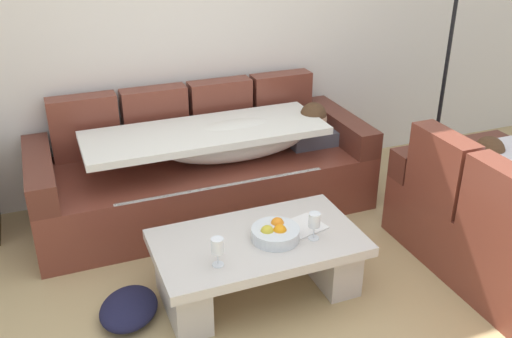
{
  "coord_description": "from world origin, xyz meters",
  "views": [
    {
      "loc": [
        -1.06,
        -2.04,
        2.18
      ],
      "look_at": [
        0.17,
        1.07,
        0.55
      ],
      "focal_mm": 39.98,
      "sensor_mm": 36.0,
      "label": 1
    }
  ],
  "objects_px": {
    "couch_along_wall": "(209,169)",
    "crumpled_garment": "(129,308)",
    "wine_glass_near_left": "(217,247)",
    "floor_lamp": "(448,44)",
    "coffee_table": "(258,259)",
    "fruit_bowl": "(275,233)",
    "open_magazine": "(300,227)",
    "wine_glass_near_right": "(314,221)"
  },
  "relations": [
    {
      "from": "couch_along_wall",
      "to": "crumpled_garment",
      "type": "relative_size",
      "value": 6.07
    },
    {
      "from": "wine_glass_near_left",
      "to": "crumpled_garment",
      "type": "xyz_separation_m",
      "value": [
        -0.47,
        0.22,
        -0.44
      ]
    },
    {
      "from": "couch_along_wall",
      "to": "floor_lamp",
      "type": "relative_size",
      "value": 1.24
    },
    {
      "from": "coffee_table",
      "to": "wine_glass_near_left",
      "type": "height_order",
      "value": "wine_glass_near_left"
    },
    {
      "from": "coffee_table",
      "to": "fruit_bowl",
      "type": "distance_m",
      "value": 0.21
    },
    {
      "from": "couch_along_wall",
      "to": "coffee_table",
      "type": "bearing_deg",
      "value": -92.21
    },
    {
      "from": "couch_along_wall",
      "to": "open_magazine",
      "type": "distance_m",
      "value": 1.1
    },
    {
      "from": "coffee_table",
      "to": "crumpled_garment",
      "type": "distance_m",
      "value": 0.78
    },
    {
      "from": "couch_along_wall",
      "to": "fruit_bowl",
      "type": "bearing_deg",
      "value": -87.39
    },
    {
      "from": "wine_glass_near_left",
      "to": "wine_glass_near_right",
      "type": "height_order",
      "value": "same"
    },
    {
      "from": "wine_glass_near_right",
      "to": "open_magazine",
      "type": "relative_size",
      "value": 0.59
    },
    {
      "from": "coffee_table",
      "to": "open_magazine",
      "type": "relative_size",
      "value": 4.29
    },
    {
      "from": "wine_glass_near_left",
      "to": "floor_lamp",
      "type": "relative_size",
      "value": 0.09
    },
    {
      "from": "wine_glass_near_left",
      "to": "crumpled_garment",
      "type": "bearing_deg",
      "value": 154.96
    },
    {
      "from": "wine_glass_near_right",
      "to": "crumpled_garment",
      "type": "height_order",
      "value": "wine_glass_near_right"
    },
    {
      "from": "open_magazine",
      "to": "floor_lamp",
      "type": "height_order",
      "value": "floor_lamp"
    },
    {
      "from": "fruit_bowl",
      "to": "couch_along_wall",
      "type": "bearing_deg",
      "value": 92.61
    },
    {
      "from": "fruit_bowl",
      "to": "wine_glass_near_left",
      "type": "bearing_deg",
      "value": -162.35
    },
    {
      "from": "fruit_bowl",
      "to": "coffee_table",
      "type": "bearing_deg",
      "value": 156.8
    },
    {
      "from": "couch_along_wall",
      "to": "crumpled_garment",
      "type": "distance_m",
      "value": 1.34
    },
    {
      "from": "fruit_bowl",
      "to": "crumpled_garment",
      "type": "xyz_separation_m",
      "value": [
        -0.86,
        0.1,
        -0.36
      ]
    },
    {
      "from": "fruit_bowl",
      "to": "wine_glass_near_right",
      "type": "distance_m",
      "value": 0.23
    },
    {
      "from": "couch_along_wall",
      "to": "wine_glass_near_right",
      "type": "distance_m",
      "value": 1.24
    },
    {
      "from": "wine_glass_near_left",
      "to": "wine_glass_near_right",
      "type": "bearing_deg",
      "value": 4.36
    },
    {
      "from": "floor_lamp",
      "to": "wine_glass_near_right",
      "type": "bearing_deg",
      "value": -147.21
    },
    {
      "from": "open_magazine",
      "to": "wine_glass_near_left",
      "type": "bearing_deg",
      "value": -176.59
    },
    {
      "from": "fruit_bowl",
      "to": "floor_lamp",
      "type": "distance_m",
      "value": 2.24
    },
    {
      "from": "fruit_bowl",
      "to": "wine_glass_near_left",
      "type": "xyz_separation_m",
      "value": [
        -0.39,
        -0.12,
        0.08
      ]
    },
    {
      "from": "fruit_bowl",
      "to": "wine_glass_near_right",
      "type": "xyz_separation_m",
      "value": [
        0.21,
        -0.08,
        0.08
      ]
    },
    {
      "from": "open_magazine",
      "to": "wine_glass_near_right",
      "type": "bearing_deg",
      "value": -93.23
    },
    {
      "from": "coffee_table",
      "to": "wine_glass_near_left",
      "type": "distance_m",
      "value": 0.42
    },
    {
      "from": "floor_lamp",
      "to": "fruit_bowl",
      "type": "bearing_deg",
      "value": -151.99
    },
    {
      "from": "floor_lamp",
      "to": "crumpled_garment",
      "type": "xyz_separation_m",
      "value": [
        -2.74,
        -0.91,
        -1.06
      ]
    },
    {
      "from": "wine_glass_near_left",
      "to": "coffee_table",
      "type": "bearing_deg",
      "value": 29.05
    },
    {
      "from": "wine_glass_near_left",
      "to": "crumpled_garment",
      "type": "height_order",
      "value": "wine_glass_near_left"
    },
    {
      "from": "coffee_table",
      "to": "open_magazine",
      "type": "bearing_deg",
      "value": 2.64
    },
    {
      "from": "wine_glass_near_right",
      "to": "fruit_bowl",
      "type": "bearing_deg",
      "value": 159.37
    },
    {
      "from": "wine_glass_near_right",
      "to": "floor_lamp",
      "type": "bearing_deg",
      "value": 32.79
    },
    {
      "from": "floor_lamp",
      "to": "crumpled_garment",
      "type": "distance_m",
      "value": 3.07
    },
    {
      "from": "fruit_bowl",
      "to": "wine_glass_near_right",
      "type": "bearing_deg",
      "value": -20.63
    },
    {
      "from": "couch_along_wall",
      "to": "wine_glass_near_left",
      "type": "distance_m",
      "value": 1.31
    },
    {
      "from": "wine_glass_near_right",
      "to": "wine_glass_near_left",
      "type": "bearing_deg",
      "value": -175.64
    }
  ]
}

